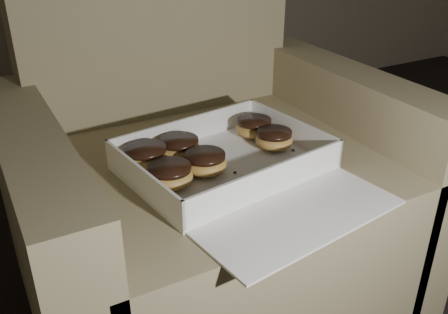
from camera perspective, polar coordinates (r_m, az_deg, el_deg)
armchair at (r=1.21m, az=-2.01°, el=-3.77°), size 0.88×0.74×0.92m
bakery_box at (r=1.02m, az=1.55°, el=-1.53°), size 0.45×0.51×0.07m
donut_a at (r=1.17m, az=3.44°, el=3.46°), size 0.09×0.09×0.04m
donut_b at (r=1.07m, az=-5.14°, el=1.07°), size 0.09×0.09×0.04m
donut_c at (r=0.97m, az=-6.20°, el=-2.08°), size 0.09×0.09×0.04m
donut_d at (r=1.12m, az=5.75°, el=2.08°), size 0.08×0.08×0.04m
donut_e at (r=1.01m, az=-2.16°, el=-0.62°), size 0.09×0.09×0.04m
donut_f at (r=1.04m, az=-8.94°, el=0.06°), size 0.09×0.09×0.05m
crumb_a at (r=1.02m, az=1.26°, el=-1.77°), size 0.01×0.01×0.00m
crumb_b at (r=1.12m, az=7.92°, el=0.80°), size 0.01×0.01×0.00m
crumb_c at (r=0.89m, az=-4.36°, el=-6.53°), size 0.01×0.01×0.00m
crumb_d at (r=0.90m, az=-4.82°, el=-6.37°), size 0.01×0.01×0.00m
crumb_e at (r=1.04m, az=7.37°, el=-1.44°), size 0.01×0.01×0.00m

